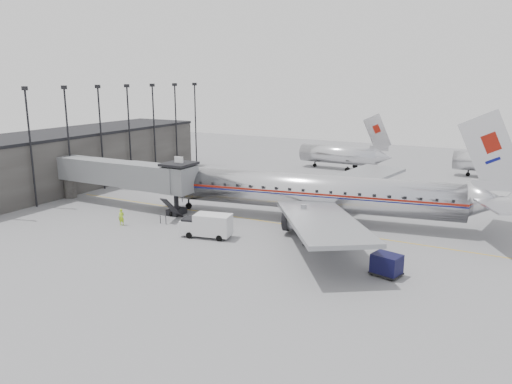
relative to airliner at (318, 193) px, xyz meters
The scene contains 12 objects.
ground 11.90m from the airliner, 126.78° to the right, with size 160.00×160.00×0.00m, color slate.
terminal 40.85m from the airliner, behind, with size 12.00×46.00×8.00m, color #34312F.
apron_line 5.98m from the airliner, 140.68° to the right, with size 0.15×60.00×0.01m, color gold.
jet_bridge 24.14m from the airliner, 166.89° to the right, with size 21.00×6.20×7.10m.
floodlight_masts 34.91m from the airliner, behind, with size 0.90×42.25×15.25m.
distant_aircraft_near 33.98m from the airliner, 104.71° to the left, with size 16.39×3.20×10.26m.
distant_aircraft_mid 40.76m from the airliner, 64.76° to the left, with size 16.39×3.20×10.26m.
airliner is the anchor object (origin of this frame).
service_van 13.86m from the airliner, 125.55° to the right, with size 5.62×3.06×2.50m.
baggage_cart_navy 17.07m from the airliner, 48.64° to the right, with size 2.79×2.38×1.90m.
baggage_cart_white 9.36m from the airliner, 68.81° to the right, with size 2.37×1.82×1.84m.
ramp_worker 22.55m from the airliner, 147.15° to the right, with size 0.69×0.45×1.88m, color #A3D719.
Camera 1 is at (26.95, -43.52, 16.49)m, focal length 35.00 mm.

